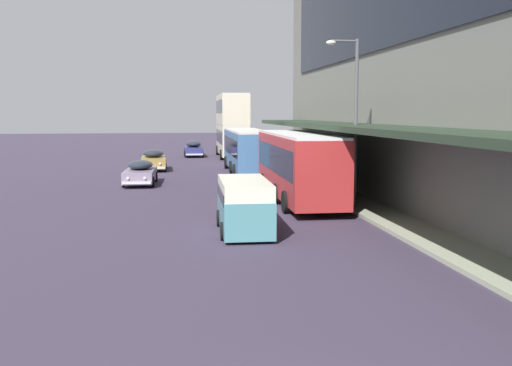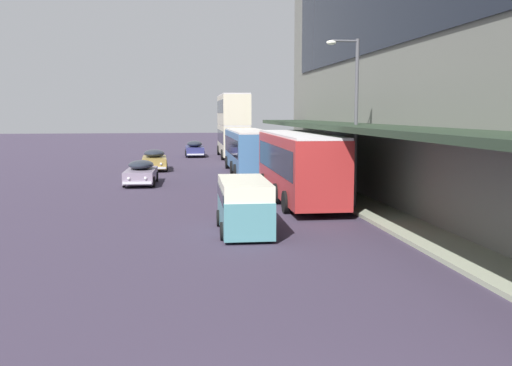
{
  "view_description": "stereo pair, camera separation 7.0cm",
  "coord_description": "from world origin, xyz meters",
  "px_view_note": "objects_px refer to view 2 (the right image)",
  "views": [
    {
      "loc": [
        -1.85,
        -5.93,
        4.42
      ],
      "look_at": [
        1.45,
        16.33,
        1.63
      ],
      "focal_mm": 40.0,
      "sensor_mm": 36.0,
      "label": 1
    },
    {
      "loc": [
        -1.78,
        -5.94,
        4.42
      ],
      "look_at": [
        1.45,
        16.33,
        1.63
      ],
      "focal_mm": 40.0,
      "sensor_mm": 36.0,
      "label": 2
    }
  ],
  "objects_px": {
    "sedan_trailing_near": "(141,172)",
    "vw_van": "(244,203)",
    "transit_bus_kerbside_front": "(298,162)",
    "sedan_far_back": "(154,160)",
    "transit_bus_kerbside_rear": "(233,124)",
    "street_lamp": "(353,111)",
    "sedan_lead_near": "(195,149)",
    "transit_bus_kerbside_far": "(248,149)"
  },
  "relations": [
    {
      "from": "sedan_lead_near",
      "to": "vw_van",
      "type": "distance_m",
      "value": 37.14
    },
    {
      "from": "transit_bus_kerbside_far",
      "to": "vw_van",
      "type": "distance_m",
      "value": 20.56
    },
    {
      "from": "transit_bus_kerbside_front",
      "to": "sedan_trailing_near",
      "type": "bearing_deg",
      "value": 135.9
    },
    {
      "from": "transit_bus_kerbside_front",
      "to": "sedan_trailing_near",
      "type": "distance_m",
      "value": 11.44
    },
    {
      "from": "transit_bus_kerbside_rear",
      "to": "transit_bus_kerbside_far",
      "type": "xyz_separation_m",
      "value": [
        -0.46,
        -15.09,
        -1.52
      ]
    },
    {
      "from": "sedan_lead_near",
      "to": "sedan_far_back",
      "type": "bearing_deg",
      "value": -104.95
    },
    {
      "from": "sedan_trailing_near",
      "to": "vw_van",
      "type": "distance_m",
      "value": 15.65
    },
    {
      "from": "transit_bus_kerbside_far",
      "to": "street_lamp",
      "type": "bearing_deg",
      "value": -81.15
    },
    {
      "from": "sedan_lead_near",
      "to": "street_lamp",
      "type": "height_order",
      "value": "street_lamp"
    },
    {
      "from": "sedan_far_back",
      "to": "vw_van",
      "type": "distance_m",
      "value": 24.04
    },
    {
      "from": "sedan_trailing_near",
      "to": "sedan_lead_near",
      "type": "height_order",
      "value": "sedan_lead_near"
    },
    {
      "from": "transit_bus_kerbside_far",
      "to": "vw_van",
      "type": "height_order",
      "value": "transit_bus_kerbside_far"
    },
    {
      "from": "sedan_far_back",
      "to": "street_lamp",
      "type": "xyz_separation_m",
      "value": [
        9.42,
        -19.75,
        3.69
      ]
    },
    {
      "from": "transit_bus_kerbside_rear",
      "to": "sedan_lead_near",
      "type": "height_order",
      "value": "transit_bus_kerbside_rear"
    },
    {
      "from": "transit_bus_kerbside_front",
      "to": "street_lamp",
      "type": "xyz_separation_m",
      "value": [
        1.8,
        -3.09,
        2.53
      ]
    },
    {
      "from": "transit_bus_kerbside_rear",
      "to": "vw_van",
      "type": "height_order",
      "value": "transit_bus_kerbside_rear"
    },
    {
      "from": "transit_bus_kerbside_rear",
      "to": "street_lamp",
      "type": "distance_m",
      "value": 31.58
    },
    {
      "from": "transit_bus_kerbside_rear",
      "to": "sedan_lead_near",
      "type": "distance_m",
      "value": 4.83
    },
    {
      "from": "sedan_trailing_near",
      "to": "sedan_lead_near",
      "type": "bearing_deg",
      "value": 79.44
    },
    {
      "from": "transit_bus_kerbside_rear",
      "to": "transit_bus_kerbside_far",
      "type": "relative_size",
      "value": 0.9
    },
    {
      "from": "transit_bus_kerbside_rear",
      "to": "vw_van",
      "type": "xyz_separation_m",
      "value": [
        -3.3,
        -35.44,
        -2.24
      ]
    },
    {
      "from": "transit_bus_kerbside_front",
      "to": "sedan_far_back",
      "type": "bearing_deg",
      "value": 114.6
    },
    {
      "from": "sedan_trailing_near",
      "to": "vw_van",
      "type": "xyz_separation_m",
      "value": [
        4.57,
        -14.96,
        0.36
      ]
    },
    {
      "from": "transit_bus_kerbside_front",
      "to": "transit_bus_kerbside_far",
      "type": "relative_size",
      "value": 1.0
    },
    {
      "from": "transit_bus_kerbside_far",
      "to": "transit_bus_kerbside_front",
      "type": "bearing_deg",
      "value": -86.75
    },
    {
      "from": "transit_bus_kerbside_far",
      "to": "street_lamp",
      "type": "height_order",
      "value": "street_lamp"
    },
    {
      "from": "transit_bus_kerbside_front",
      "to": "transit_bus_kerbside_far",
      "type": "height_order",
      "value": "transit_bus_kerbside_front"
    },
    {
      "from": "vw_van",
      "to": "street_lamp",
      "type": "bearing_deg",
      "value": 36.23
    },
    {
      "from": "sedan_far_back",
      "to": "vw_van",
      "type": "xyz_separation_m",
      "value": [
        4.03,
        -23.7,
        0.32
      ]
    },
    {
      "from": "transit_bus_kerbside_front",
      "to": "street_lamp",
      "type": "height_order",
      "value": "street_lamp"
    },
    {
      "from": "sedan_trailing_near",
      "to": "street_lamp",
      "type": "bearing_deg",
      "value": -47.84
    },
    {
      "from": "sedan_lead_near",
      "to": "transit_bus_kerbside_far",
      "type": "bearing_deg",
      "value": -78.93
    },
    {
      "from": "transit_bus_kerbside_rear",
      "to": "sedan_trailing_near",
      "type": "distance_m",
      "value": 22.1
    },
    {
      "from": "sedan_lead_near",
      "to": "vw_van",
      "type": "xyz_separation_m",
      "value": [
        0.44,
        -37.13,
        0.31
      ]
    },
    {
      "from": "transit_bus_kerbside_rear",
      "to": "vw_van",
      "type": "distance_m",
      "value": 35.67
    },
    {
      "from": "transit_bus_kerbside_front",
      "to": "sedan_far_back",
      "type": "distance_m",
      "value": 18.36
    },
    {
      "from": "transit_bus_kerbside_far",
      "to": "street_lamp",
      "type": "xyz_separation_m",
      "value": [
        2.55,
        -16.4,
        2.66
      ]
    },
    {
      "from": "transit_bus_kerbside_front",
      "to": "sedan_far_back",
      "type": "height_order",
      "value": "transit_bus_kerbside_front"
    },
    {
      "from": "transit_bus_kerbside_front",
      "to": "sedan_lead_near",
      "type": "xyz_separation_m",
      "value": [
        -4.04,
        30.09,
        -1.16
      ]
    },
    {
      "from": "vw_van",
      "to": "sedan_trailing_near",
      "type": "bearing_deg",
      "value": 107.0
    },
    {
      "from": "sedan_lead_near",
      "to": "street_lamp",
      "type": "distance_m",
      "value": 33.89
    },
    {
      "from": "sedan_trailing_near",
      "to": "vw_van",
      "type": "height_order",
      "value": "vw_van"
    }
  ]
}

